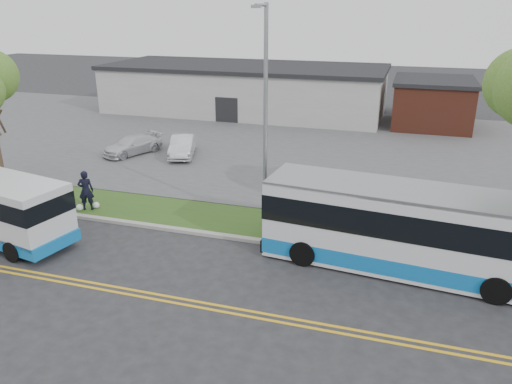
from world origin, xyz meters
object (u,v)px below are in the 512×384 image
(pedestrian, at_px, (86,190))
(parked_car_a, at_px, (183,146))
(shuttle_bus, at_px, (4,209))
(transit_bus, at_px, (419,232))
(parked_car_b, at_px, (133,145))
(streetlight_near, at_px, (265,113))

(pedestrian, relative_size, parked_car_a, 0.48)
(shuttle_bus, xyz_separation_m, transit_bus, (16.62, 2.54, 0.14))
(transit_bus, distance_m, parked_car_b, 21.17)
(streetlight_near, bearing_deg, transit_bus, -17.83)
(transit_bus, height_order, parked_car_b, transit_bus)
(streetlight_near, height_order, shuttle_bus, streetlight_near)
(streetlight_near, relative_size, parked_car_b, 2.27)
(transit_bus, relative_size, parked_car_a, 2.87)
(parked_car_a, distance_m, parked_car_b, 3.46)
(shuttle_bus, relative_size, pedestrian, 3.80)
(shuttle_bus, xyz_separation_m, pedestrian, (1.24, 3.84, -0.40))
(shuttle_bus, height_order, parked_car_b, shuttle_bus)
(pedestrian, distance_m, parked_car_b, 9.75)
(transit_bus, bearing_deg, streetlight_near, 167.74)
(pedestrian, xyz_separation_m, parked_car_b, (-2.92, 9.29, -0.39))
(streetlight_near, xyz_separation_m, parked_car_a, (-8.27, 9.03, -4.45))
(transit_bus, bearing_deg, shuttle_bus, -165.75)
(shuttle_bus, xyz_separation_m, parked_car_b, (-1.68, 13.13, -0.78))
(transit_bus, bearing_deg, pedestrian, -179.26)
(streetlight_near, relative_size, shuttle_bus, 1.26)
(streetlight_near, height_order, parked_car_a, streetlight_near)
(streetlight_near, relative_size, parked_car_a, 2.30)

